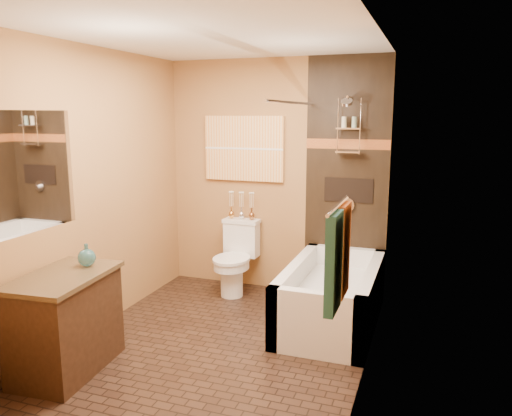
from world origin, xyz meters
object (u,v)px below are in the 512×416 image
at_px(bathtub, 332,301).
at_px(vanity, 65,322).
at_px(toilet, 236,257).
at_px(sunset_painting, 244,149).

height_order(bathtub, vanity, vanity).
bearing_deg(vanity, toilet, 68.84).
bearing_deg(vanity, sunset_painting, 70.63).
height_order(sunset_painting, toilet, sunset_painting).
bearing_deg(vanity, bathtub, 36.57).
bearing_deg(bathtub, vanity, -138.47).
distance_m(sunset_painting, bathtub, 1.90).
bearing_deg(bathtub, toilet, 157.94).
xyz_separation_m(sunset_painting, vanity, (-0.58, -2.25, -1.17)).
bearing_deg(sunset_painting, bathtub, -32.32).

